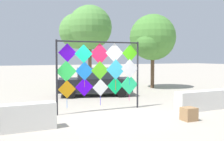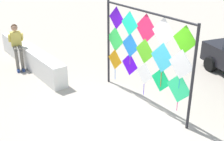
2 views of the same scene
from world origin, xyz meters
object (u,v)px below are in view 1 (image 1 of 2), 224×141
parked_car (95,82)px  tree_broadleaf (152,38)px  kite_display_rack (101,68)px  tree_far_right (86,29)px  cardboard_box_large (189,114)px

parked_car → tree_broadleaf: tree_broadleaf is taller
kite_display_rack → tree_broadleaf: tree_broadleaf is taller
tree_far_right → tree_broadleaf: (2.98, -4.52, -0.93)m
tree_far_right → tree_broadleaf: size_ratio=1.22×
tree_far_right → tree_broadleaf: tree_far_right is taller
kite_display_rack → tree_broadleaf: size_ratio=0.69×
cardboard_box_large → tree_far_right: size_ratio=0.07×
parked_car → cardboard_box_large: 6.50m
parked_car → tree_broadleaf: (4.64, 1.55, 2.56)m
kite_display_rack → tree_broadleaf: bearing=42.2°
kite_display_rack → parked_car: kite_display_rack is taller
parked_car → cardboard_box_large: (0.72, -6.44, -0.54)m
tree_far_right → cardboard_box_large: bearing=-94.3°
tree_broadleaf → cardboard_box_large: bearing=-116.1°
kite_display_rack → tree_broadleaf: (5.94, 5.39, 1.67)m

